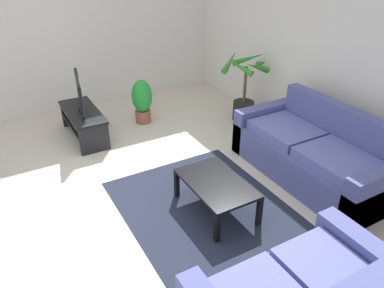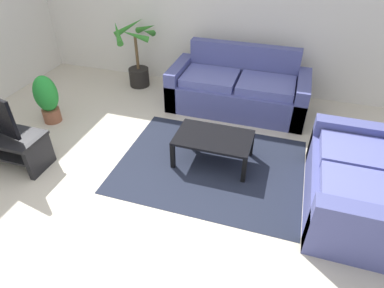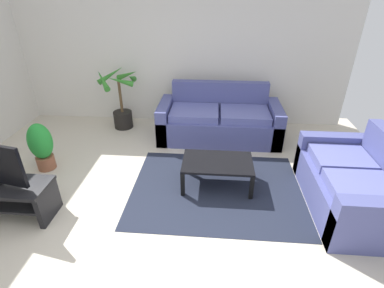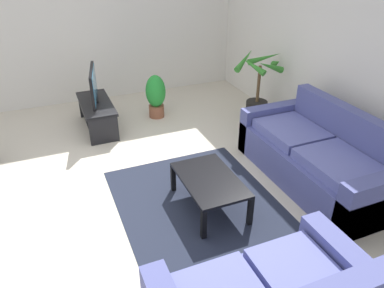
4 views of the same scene
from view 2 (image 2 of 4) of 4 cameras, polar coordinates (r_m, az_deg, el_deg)
ground_plane at (r=3.66m, az=-10.69°, el=-9.17°), size 6.60×6.60×0.00m
wall_back at (r=5.52m, az=2.62°, el=23.45°), size 6.00×0.06×2.70m
couch_main at (r=5.07m, az=7.99°, el=9.31°), size 2.03×0.90×0.90m
couch_loveseat at (r=3.71m, az=27.15°, el=-6.44°), size 0.90×1.53×0.90m
tv_stand at (r=4.51m, az=-30.36°, el=0.19°), size 1.10×0.45×0.43m
coffee_table at (r=3.89m, az=3.78°, el=0.72°), size 0.90×0.57×0.36m
area_rug at (r=4.00m, az=3.24°, el=-3.72°), size 2.20×1.70×0.01m
potted_palm at (r=5.76m, az=-9.51°, el=14.43°), size 0.76×0.81×1.09m
potted_plant_small at (r=5.07m, az=-24.01°, el=7.39°), size 0.32×0.32×0.71m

